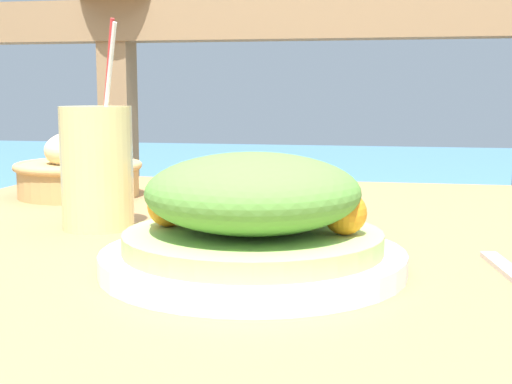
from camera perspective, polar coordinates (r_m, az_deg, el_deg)
name	(u,v)px	position (r m, az deg, el deg)	size (l,w,h in m)	color
patio_table	(250,309)	(0.88, -0.44, -9.31)	(0.98, 0.96, 0.74)	#997047
railing_fence	(315,146)	(1.57, 4.76, 3.72)	(2.80, 0.08, 1.10)	#937551
sea_backdrop	(361,211)	(4.12, 8.37, -1.50)	(12.00, 4.00, 0.43)	teal
salad_plate	(253,221)	(0.66, -0.25, -2.35)	(0.28, 0.28, 0.11)	white
drink_glass	(97,167)	(0.88, -12.60, 1.94)	(0.09, 0.09, 0.25)	#DBCC7F
bread_basket	(79,171)	(1.16, -14.01, 1.64)	(0.20, 0.20, 0.10)	tan
orange_near_basket	(262,194)	(0.93, 0.45, -0.16)	(0.06, 0.06, 0.06)	orange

